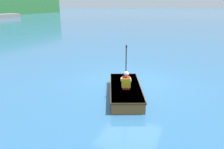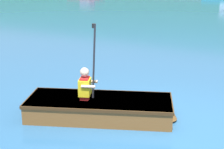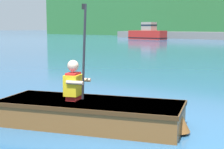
{
  "view_description": "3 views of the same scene",
  "coord_description": "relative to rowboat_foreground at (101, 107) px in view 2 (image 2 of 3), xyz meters",
  "views": [
    {
      "loc": [
        -8.0,
        -2.46,
        3.09
      ],
      "look_at": [
        -1.34,
        0.29,
        0.73
      ],
      "focal_mm": 35.0,
      "sensor_mm": 36.0,
      "label": 1
    },
    {
      "loc": [
        1.83,
        -5.41,
        2.77
      ],
      "look_at": [
        -1.34,
        0.29,
        0.73
      ],
      "focal_mm": 55.0,
      "sensor_mm": 36.0,
      "label": 2
    },
    {
      "loc": [
        2.2,
        -3.81,
        1.47
      ],
      "look_at": [
        -1.34,
        0.29,
        0.73
      ],
      "focal_mm": 55.0,
      "sensor_mm": 36.0,
      "label": 3
    }
  ],
  "objects": [
    {
      "name": "ground_plane",
      "position": [
        1.3,
        0.2,
        -0.22
      ],
      "size": [
        300.0,
        300.0,
        0.0
      ],
      "primitive_type": "plane",
      "color": "#28567F"
    },
    {
      "name": "rowboat_foreground",
      "position": [
        0.0,
        0.0,
        0.0
      ],
      "size": [
        2.95,
        2.03,
        0.38
      ],
      "color": "brown",
      "rests_on": "ground"
    },
    {
      "name": "person_paddler",
      "position": [
        -0.28,
        -0.12,
        0.45
      ],
      "size": [
        0.43,
        0.43,
        1.44
      ],
      "color": "red",
      "rests_on": "rowboat_foreground"
    }
  ]
}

